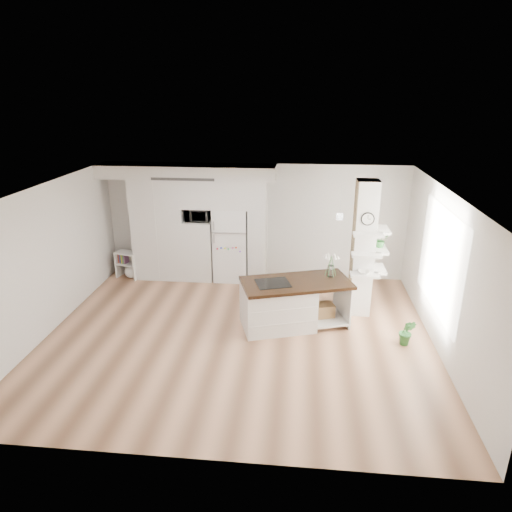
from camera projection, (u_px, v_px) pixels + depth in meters
The scene contains 14 objects.
floor at pixel (238, 336), 8.38m from camera, with size 7.00×6.00×0.01m, color tan.
room at pixel (237, 240), 7.75m from camera, with size 7.04×6.04×2.72m.
cabinet_wall at pixel (191, 217), 10.50m from camera, with size 4.00×0.71×2.70m.
refrigerator at pixel (231, 244), 10.64m from camera, with size 0.78×0.69×1.75m.
column at pixel (368, 251), 8.75m from camera, with size 0.69×0.90×2.70m.
window at pixel (440, 261), 7.82m from camera, with size 2.40×2.40×0.00m, color white.
pendant_light at pixel (338, 225), 7.64m from camera, with size 0.12×0.12×0.10m, color white.
kitchen_island at pixel (284, 303), 8.58m from camera, with size 2.21×1.52×1.48m.
bookshelf at pixel (129, 266), 10.90m from camera, with size 0.61×0.45×0.65m.
floor_plant_a at pixel (407, 332), 8.01m from camera, with size 0.28×0.22×0.51m, color #2F7733.
floor_plant_b at pixel (347, 295), 9.53m from camera, with size 0.25×0.25×0.44m, color #2F7733.
microwave at pixel (198, 215), 10.42m from camera, with size 0.54×0.37×0.30m, color #2D2D2D.
shelf_plant at pixel (381, 240), 8.83m from camera, with size 0.27×0.23×0.30m, color #2F7733.
decor_bowl at pixel (364, 272), 8.66m from camera, with size 0.22×0.22×0.05m, color white.
Camera 1 is at (1.06, -7.30, 4.26)m, focal length 32.00 mm.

